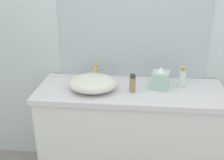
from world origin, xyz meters
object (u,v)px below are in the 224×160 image
(soap_dispenser, at_px, (182,78))
(lotion_bottle, at_px, (133,84))
(sink_basin, at_px, (93,83))
(tissue_box, at_px, (160,79))

(soap_dispenser, height_order, lotion_bottle, soap_dispenser)
(sink_basin, relative_size, soap_dispenser, 2.09)
(lotion_bottle, bearing_deg, soap_dispenser, 18.36)
(soap_dispenser, relative_size, lotion_bottle, 1.27)
(sink_basin, relative_size, lotion_bottle, 2.67)
(soap_dispenser, xyz_separation_m, tissue_box, (-0.17, -0.04, -0.00))
(lotion_bottle, bearing_deg, tissue_box, 22.23)
(tissue_box, bearing_deg, lotion_bottle, -157.77)
(sink_basin, height_order, lotion_bottle, lotion_bottle)
(sink_basin, distance_m, soap_dispenser, 0.71)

